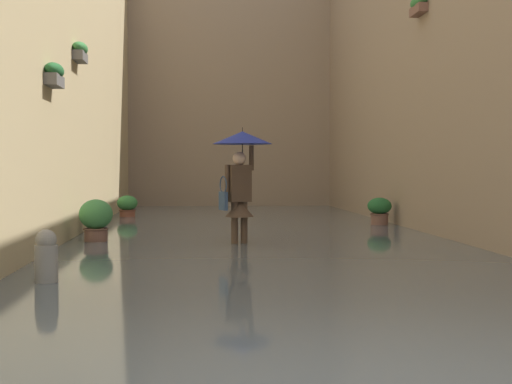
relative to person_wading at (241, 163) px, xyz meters
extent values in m
plane|color=slate|center=(-0.39, -2.08, -1.53)|extent=(60.00, 60.00, 0.00)
cube|color=#515B60|center=(-0.39, -2.08, -1.46)|extent=(7.73, 27.57, 0.13)
cube|color=gray|center=(-4.75, -2.08, 2.71)|extent=(1.80, 25.57, 8.46)
cube|color=brown|center=(-3.75, -2.07, 3.14)|extent=(0.20, 0.70, 0.18)
ellipsoid|color=#387F3D|center=(-3.75, -2.07, 3.30)|extent=(0.28, 0.76, 0.24)
cube|color=tan|center=(3.98, -2.08, 3.04)|extent=(1.80, 25.57, 9.12)
cube|color=#66605B|center=(2.98, 1.10, 1.28)|extent=(0.20, 0.70, 0.18)
ellipsoid|color=#23602D|center=(2.98, 1.10, 1.44)|extent=(0.28, 0.76, 0.24)
cube|color=#66605B|center=(2.98, -1.58, 2.04)|extent=(0.20, 0.70, 0.18)
ellipsoid|color=#387F3D|center=(2.98, -1.58, 2.20)|extent=(0.28, 0.76, 0.24)
cube|color=gray|center=(-0.39, -13.77, 3.19)|extent=(10.53, 1.80, 9.44)
cube|color=black|center=(0.11, 0.04, -1.48)|extent=(0.19, 0.26, 0.10)
cylinder|color=#4C3828|center=(0.11, 0.04, -1.05)|extent=(0.15, 0.15, 0.76)
cube|color=black|center=(-0.06, -0.02, -1.48)|extent=(0.19, 0.26, 0.10)
cylinder|color=#4C3828|center=(-0.06, -0.02, -1.05)|extent=(0.15, 0.15, 0.76)
cube|color=#4C3828|center=(0.03, 0.01, -0.35)|extent=(0.43, 0.34, 0.64)
cone|color=#4C3828|center=(0.03, 0.01, -0.79)|extent=(0.64, 0.64, 0.28)
sphere|color=#DBB293|center=(0.03, 0.01, 0.09)|extent=(0.23, 0.23, 0.23)
cylinder|color=#4C3828|center=(-0.19, -0.07, 0.10)|extent=(0.11, 0.11, 0.44)
cylinder|color=#4C3828|center=(0.24, 0.09, -0.26)|extent=(0.11, 0.11, 0.48)
cylinder|color=black|center=(-0.03, -0.01, 0.21)|extent=(0.02, 0.02, 0.47)
cone|color=navy|center=(-0.03, -0.01, 0.45)|extent=(1.05, 1.05, 0.22)
cylinder|color=black|center=(-0.03, -0.01, 0.59)|extent=(0.01, 0.01, 0.08)
cube|color=#334766|center=(0.31, 0.13, -0.65)|extent=(0.15, 0.28, 0.32)
torus|color=#334766|center=(0.31, 0.13, -0.37)|extent=(0.12, 0.29, 0.30)
cylinder|color=brown|center=(2.63, -7.40, -1.38)|extent=(0.41, 0.41, 0.30)
torus|color=brown|center=(2.63, -7.40, -1.23)|extent=(0.45, 0.45, 0.04)
ellipsoid|color=#387F3D|center=(2.63, -7.40, -1.02)|extent=(0.55, 0.55, 0.41)
cylinder|color=brown|center=(-3.45, -4.06, -1.34)|extent=(0.40, 0.40, 0.38)
torus|color=brown|center=(-3.45, -4.06, -1.15)|extent=(0.44, 0.44, 0.04)
ellipsoid|color=#23602D|center=(-3.45, -4.06, -0.96)|extent=(0.56, 0.56, 0.38)
cylinder|color=brown|center=(2.57, -0.60, -1.35)|extent=(0.41, 0.41, 0.35)
torus|color=brown|center=(2.57, -0.60, -1.18)|extent=(0.45, 0.45, 0.04)
ellipsoid|color=#428947|center=(2.57, -0.60, -0.91)|extent=(0.60, 0.60, 0.54)
cylinder|color=#66605B|center=(2.75, -2.08, -1.36)|extent=(0.38, 0.38, 0.33)
torus|color=#56524E|center=(2.75, -2.08, -1.19)|extent=(0.41, 0.41, 0.04)
ellipsoid|color=#387F3D|center=(2.75, -2.08, -1.01)|extent=(0.44, 0.44, 0.37)
cylinder|color=gray|center=(2.50, 4.30, -1.24)|extent=(0.27, 0.27, 0.56)
sphere|color=gray|center=(2.50, 4.30, -0.90)|extent=(0.24, 0.24, 0.24)
camera|label=1|loc=(0.78, 13.16, -0.07)|focal=53.20mm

